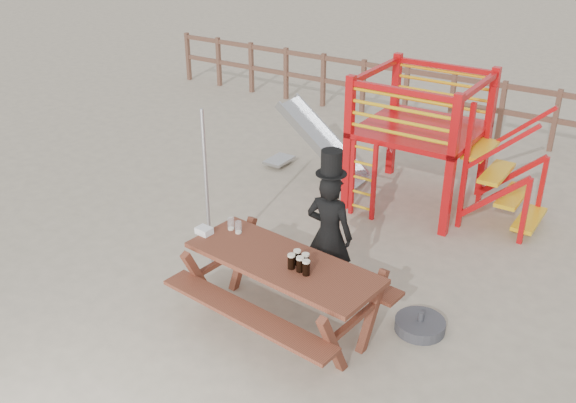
# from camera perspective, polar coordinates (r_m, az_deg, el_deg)

# --- Properties ---
(ground) EXTENTS (60.00, 60.00, 0.00)m
(ground) POSITION_cam_1_polar(r_m,az_deg,el_deg) (7.78, -0.99, -9.37)
(ground) COLOR #B5A68C
(ground) RESTS_ON ground
(back_fence) EXTENTS (15.09, 0.09, 1.20)m
(back_fence) POSITION_cam_1_polar(r_m,az_deg,el_deg) (13.28, 16.44, 8.62)
(back_fence) COLOR brown
(back_fence) RESTS_ON ground
(playground_fort) EXTENTS (4.71, 1.84, 2.10)m
(playground_fort) POSITION_cam_1_polar(r_m,az_deg,el_deg) (10.06, 11.17, 5.66)
(playground_fort) COLOR red
(playground_fort) RESTS_ON ground
(picnic_table) EXTENTS (2.38, 1.76, 0.87)m
(picnic_table) POSITION_cam_1_polar(r_m,az_deg,el_deg) (7.19, -0.47, -7.41)
(picnic_table) COLOR brown
(picnic_table) RESTS_ON ground
(man_with_hat) EXTENTS (0.62, 0.44, 1.88)m
(man_with_hat) POSITION_cam_1_polar(r_m,az_deg,el_deg) (7.63, 3.69, -2.71)
(man_with_hat) COLOR black
(man_with_hat) RESTS_ON ground
(metal_pole) EXTENTS (0.05, 0.05, 2.17)m
(metal_pole) POSITION_cam_1_polar(r_m,az_deg,el_deg) (8.10, -7.24, 0.85)
(metal_pole) COLOR #B2B2B7
(metal_pole) RESTS_ON ground
(parasol_base) EXTENTS (0.57, 0.57, 0.24)m
(parasol_base) POSITION_cam_1_polar(r_m,az_deg,el_deg) (7.54, 11.65, -10.71)
(parasol_base) COLOR #3C3C42
(parasol_base) RESTS_ON ground
(paper_bag) EXTENTS (0.19, 0.15, 0.08)m
(paper_bag) POSITION_cam_1_polar(r_m,az_deg,el_deg) (7.58, -7.46, -2.59)
(paper_bag) COLOR white
(paper_bag) RESTS_ON picnic_table
(stout_pints) EXTENTS (0.28, 0.21, 0.17)m
(stout_pints) POSITION_cam_1_polar(r_m,az_deg,el_deg) (6.83, 1.08, -5.41)
(stout_pints) COLOR black
(stout_pints) RESTS_ON picnic_table
(empty_glasses) EXTENTS (0.21, 0.10, 0.15)m
(empty_glasses) POSITION_cam_1_polar(r_m,az_deg,el_deg) (7.58, -4.77, -2.19)
(empty_glasses) COLOR silver
(empty_glasses) RESTS_ON picnic_table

